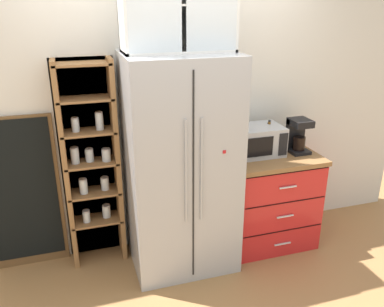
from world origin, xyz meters
TOP-DOWN VIEW (x-y plane):
  - ground_plane at (0.00, 0.00)m, footprint 10.63×10.63m
  - wall_back_cream at (0.00, 0.40)m, footprint 4.93×0.10m
  - refrigerator at (0.00, 0.00)m, footprint 0.86×0.72m
  - pantry_shelf_column at (-0.70, 0.29)m, footprint 0.50×0.27m
  - counter_cabinet at (0.87, 0.05)m, footprint 0.82×0.64m
  - microwave at (0.73, 0.10)m, footprint 0.44×0.33m
  - coffee_maker at (1.12, 0.05)m, footprint 0.17×0.20m
  - mug_sage at (0.87, -0.00)m, footprint 0.12×0.08m
  - bottle_amber at (0.87, 0.13)m, footprint 0.06×0.06m
  - bottle_green at (0.87, 0.14)m, footprint 0.06×0.06m
  - upper_cabinet at (0.00, 0.05)m, footprint 0.83×0.32m
  - chalkboard_menu at (-1.27, 0.33)m, footprint 0.60×0.04m

SIDE VIEW (x-z plane):
  - ground_plane at x=0.00m, z-range 0.00..0.00m
  - counter_cabinet at x=0.87m, z-range 0.00..0.89m
  - chalkboard_menu at x=-1.27m, z-range 0.00..1.35m
  - pantry_shelf_column at x=-0.70m, z-range 0.02..1.79m
  - refrigerator at x=0.00m, z-range 0.00..1.82m
  - mug_sage at x=0.87m, z-range 0.89..0.97m
  - bottle_green at x=0.87m, z-range 0.87..1.13m
  - microwave at x=0.73m, z-range 0.89..1.15m
  - bottle_amber at x=0.87m, z-range 0.87..1.16m
  - coffee_maker at x=1.12m, z-range 0.89..1.20m
  - wall_back_cream at x=0.00m, z-range 0.00..2.55m
  - upper_cabinet at x=0.00m, z-range 1.81..2.48m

